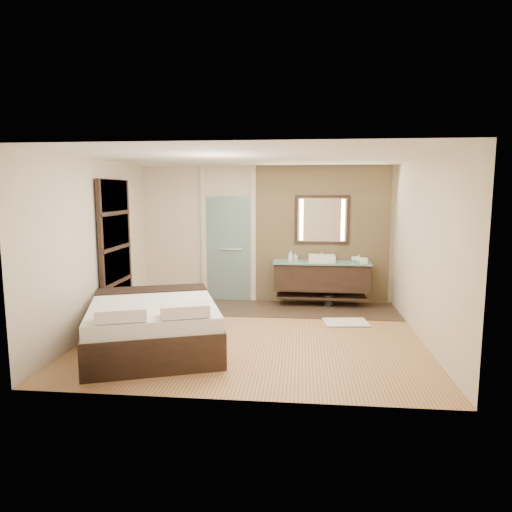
# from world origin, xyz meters

# --- Properties ---
(floor) EXTENTS (5.00, 5.00, 0.00)m
(floor) POSITION_xyz_m (0.00, 0.00, 0.00)
(floor) COLOR #915C3C
(floor) RESTS_ON ground
(tile_strip) EXTENTS (3.80, 1.30, 0.01)m
(tile_strip) POSITION_xyz_m (0.60, 1.60, 0.01)
(tile_strip) COLOR #34281C
(tile_strip) RESTS_ON floor
(stone_wall) EXTENTS (2.60, 0.08, 2.70)m
(stone_wall) POSITION_xyz_m (1.10, 2.21, 1.35)
(stone_wall) COLOR tan
(stone_wall) RESTS_ON floor
(vanity) EXTENTS (1.85, 0.55, 0.88)m
(vanity) POSITION_xyz_m (1.10, 1.92, 0.58)
(vanity) COLOR black
(vanity) RESTS_ON stone_wall
(mirror_unit) EXTENTS (1.06, 0.04, 0.96)m
(mirror_unit) POSITION_xyz_m (1.10, 2.16, 1.65)
(mirror_unit) COLOR black
(mirror_unit) RESTS_ON stone_wall
(frosted_door) EXTENTS (1.10, 0.12, 2.70)m
(frosted_door) POSITION_xyz_m (-0.75, 2.20, 1.14)
(frosted_door) COLOR #A6D2CD
(frosted_door) RESTS_ON floor
(shoji_partition) EXTENTS (0.06, 1.20, 2.40)m
(shoji_partition) POSITION_xyz_m (-2.43, 0.60, 1.21)
(shoji_partition) COLOR black
(shoji_partition) RESTS_ON floor
(bed) EXTENTS (2.34, 2.60, 0.83)m
(bed) POSITION_xyz_m (-1.35, -0.75, 0.34)
(bed) COLOR black
(bed) RESTS_ON floor
(bath_mat) EXTENTS (0.77, 0.58, 0.02)m
(bath_mat) POSITION_xyz_m (1.47, 0.75, 0.02)
(bath_mat) COLOR silver
(bath_mat) RESTS_ON floor
(waste_bin) EXTENTS (0.19, 0.19, 0.24)m
(waste_bin) POSITION_xyz_m (1.24, 1.85, 0.12)
(waste_bin) COLOR black
(waste_bin) RESTS_ON floor
(tissue_box) EXTENTS (0.15, 0.15, 0.10)m
(tissue_box) POSITION_xyz_m (1.87, 1.79, 0.92)
(tissue_box) COLOR white
(tissue_box) RESTS_ON vanity
(soap_bottle_a) EXTENTS (0.11, 0.11, 0.22)m
(soap_bottle_a) POSITION_xyz_m (0.50, 1.84, 0.97)
(soap_bottle_a) COLOR white
(soap_bottle_a) RESTS_ON vanity
(soap_bottle_b) EXTENTS (0.09, 0.09, 0.16)m
(soap_bottle_b) POSITION_xyz_m (0.59, 1.97, 0.94)
(soap_bottle_b) COLOR #B2B2B2
(soap_bottle_b) RESTS_ON vanity
(soap_bottle_c) EXTENTS (0.12, 0.12, 0.15)m
(soap_bottle_c) POSITION_xyz_m (1.79, 1.85, 0.94)
(soap_bottle_c) COLOR #ABD7D6
(soap_bottle_c) RESTS_ON vanity
(cup) EXTENTS (0.16, 0.16, 0.10)m
(cup) POSITION_xyz_m (1.73, 1.99, 0.91)
(cup) COLOR white
(cup) RESTS_ON vanity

